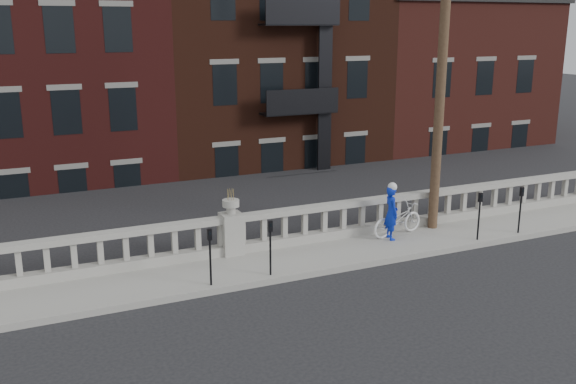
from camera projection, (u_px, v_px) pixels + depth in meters
name	position (u px, v px, depth m)	size (l,w,h in m)	color
ground	(295.00, 319.00, 13.49)	(120.00, 120.00, 0.00)	black
sidewalk	(245.00, 268.00, 16.12)	(32.00, 2.20, 0.15)	#99968E
balustrade	(232.00, 236.00, 16.81)	(28.00, 0.34, 1.03)	#99968E
planter_pedestal	(231.00, 229.00, 16.76)	(0.55, 0.55, 1.76)	#99968E
lower_level	(118.00, 91.00, 33.34)	(80.00, 44.00, 20.80)	#605E59
utility_pole	(443.00, 53.00, 17.82)	(1.60, 0.28, 10.00)	#422D1E
parking_meter_b	(210.00, 251.00, 14.67)	(0.10, 0.09, 1.36)	black
parking_meter_c	(270.00, 242.00, 15.27)	(0.10, 0.09, 1.36)	black
parking_meter_d	(479.00, 211.00, 17.80)	(0.10, 0.09, 1.36)	black
parking_meter_e	(521.00, 205.00, 18.40)	(0.10, 0.09, 1.36)	black
bicycle	(397.00, 219.00, 18.32)	(0.61, 1.76, 0.92)	white
cyclist	(391.00, 213.00, 17.89)	(0.56, 0.37, 1.53)	#0B24AF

